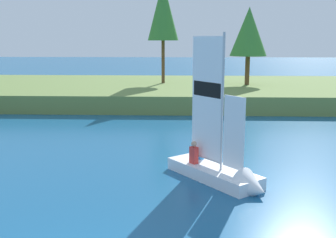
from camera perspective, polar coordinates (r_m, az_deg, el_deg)
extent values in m
cube|color=olive|center=(32.82, -2.01, 3.96)|extent=(80.00, 14.88, 1.19)
cylinder|color=brown|center=(33.13, -0.69, 8.04)|extent=(0.26, 0.26, 3.42)
cone|color=#387F33|center=(33.16, -0.71, 15.06)|extent=(2.46, 2.46, 4.69)
cylinder|color=brown|center=(32.50, 11.10, 6.73)|extent=(0.35, 0.35, 2.25)
cone|color=#387F33|center=(32.41, 11.30, 11.98)|extent=(2.85, 2.85, 3.71)
cube|color=white|center=(14.16, 6.38, -7.54)|extent=(3.22, 3.62, 0.42)
cone|color=white|center=(12.96, 11.91, -9.53)|extent=(1.42, 1.40, 1.09)
cylinder|color=#B7B7BC|center=(13.30, 7.68, 2.24)|extent=(0.08, 0.08, 4.54)
cube|color=white|center=(13.85, 5.51, 2.88)|extent=(0.97, 1.21, 4.16)
cube|color=black|center=(13.80, 5.54, 4.18)|extent=(0.88, 1.09, 0.50)
cube|color=white|center=(13.09, 9.25, -1.93)|extent=(0.59, 0.73, 2.36)
cylinder|color=#B7B7BC|center=(14.30, 5.35, -5.51)|extent=(0.99, 1.22, 0.06)
cube|color=red|center=(14.36, 3.65, -5.09)|extent=(0.33, 0.34, 0.60)
sphere|color=tan|center=(14.25, 3.67, -3.52)|extent=(0.20, 0.20, 0.20)
cube|color=#338CCC|center=(14.92, 4.48, -4.53)|extent=(0.33, 0.34, 0.57)
sphere|color=tan|center=(14.82, 4.50, -3.07)|extent=(0.20, 0.20, 0.20)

